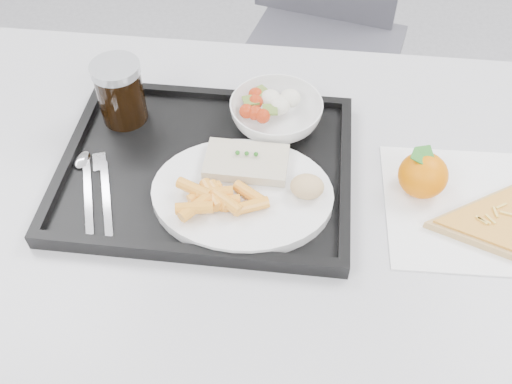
# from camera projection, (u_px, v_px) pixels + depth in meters

# --- Properties ---
(table) EXTENTS (1.20, 0.80, 0.75)m
(table) POSITION_uv_depth(u_px,v_px,m) (272.00, 228.00, 0.92)
(table) COLOR silver
(table) RESTS_ON ground
(chair) EXTENTS (0.50, 0.50, 0.93)m
(chair) POSITION_uv_depth(u_px,v_px,m) (323.00, 15.00, 1.58)
(chair) COLOR #3D3D44
(chair) RESTS_ON ground
(tray) EXTENTS (0.45, 0.35, 0.03)m
(tray) POSITION_uv_depth(u_px,v_px,m) (206.00, 168.00, 0.90)
(tray) COLOR black
(tray) RESTS_ON table
(dinner_plate) EXTENTS (0.27, 0.27, 0.02)m
(dinner_plate) POSITION_uv_depth(u_px,v_px,m) (242.00, 194.00, 0.84)
(dinner_plate) COLOR white
(dinner_plate) RESTS_ON tray
(fish_fillet) EXTENTS (0.13, 0.08, 0.02)m
(fish_fillet) POSITION_uv_depth(u_px,v_px,m) (246.00, 162.00, 0.86)
(fish_fillet) COLOR beige
(fish_fillet) RESTS_ON dinner_plate
(bread_roll) EXTENTS (0.05, 0.04, 0.03)m
(bread_roll) POSITION_uv_depth(u_px,v_px,m) (307.00, 187.00, 0.82)
(bread_roll) COLOR beige
(bread_roll) RESTS_ON dinner_plate
(salad_bowl) EXTENTS (0.15, 0.15, 0.05)m
(salad_bowl) POSITION_uv_depth(u_px,v_px,m) (276.00, 114.00, 0.94)
(salad_bowl) COLOR white
(salad_bowl) RESTS_ON tray
(cola_glass) EXTENTS (0.08, 0.08, 0.11)m
(cola_glass) POSITION_uv_depth(u_px,v_px,m) (120.00, 91.00, 0.93)
(cola_glass) COLOR black
(cola_glass) RESTS_ON tray
(cutlery) EXTENTS (0.11, 0.17, 0.01)m
(cutlery) POSITION_uv_depth(u_px,v_px,m) (92.00, 181.00, 0.87)
(cutlery) COLOR silver
(cutlery) RESTS_ON tray
(napkin) EXTENTS (0.26, 0.25, 0.00)m
(napkin) POSITION_uv_depth(u_px,v_px,m) (469.00, 208.00, 0.86)
(napkin) COLOR white
(napkin) RESTS_ON table
(tangerine) EXTENTS (0.08, 0.08, 0.07)m
(tangerine) POSITION_uv_depth(u_px,v_px,m) (423.00, 175.00, 0.85)
(tangerine) COLOR orange
(tangerine) RESTS_ON napkin
(pizza_slice) EXTENTS (0.24, 0.24, 0.02)m
(pizza_slice) POSITION_uv_depth(u_px,v_px,m) (500.00, 225.00, 0.82)
(pizza_slice) COLOR tan
(pizza_slice) RESTS_ON napkin
(carrot_pile) EXTENTS (0.14, 0.09, 0.03)m
(carrot_pile) POSITION_uv_depth(u_px,v_px,m) (216.00, 198.00, 0.81)
(carrot_pile) COLOR orange
(carrot_pile) RESTS_ON dinner_plate
(salad_contents) EXTENTS (0.10, 0.09, 0.03)m
(salad_contents) POSITION_uv_depth(u_px,v_px,m) (270.00, 103.00, 0.94)
(salad_contents) COLOR #AD2B0D
(salad_contents) RESTS_ON salad_bowl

